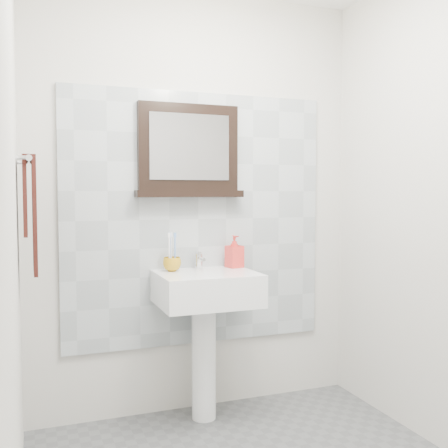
# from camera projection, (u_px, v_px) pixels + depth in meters

# --- Properties ---
(back_wall) EXTENTS (2.00, 0.01, 2.50)m
(back_wall) POSITION_uv_depth(u_px,v_px,m) (197.00, 202.00, 3.14)
(back_wall) COLOR beige
(back_wall) RESTS_ON ground
(left_wall) EXTENTS (0.01, 2.20, 2.50)m
(left_wall) POSITION_uv_depth(u_px,v_px,m) (13.00, 209.00, 1.76)
(left_wall) COLOR beige
(left_wall) RESTS_ON ground
(splashback) EXTENTS (1.60, 0.02, 1.50)m
(splashback) POSITION_uv_depth(u_px,v_px,m) (198.00, 219.00, 3.14)
(splashback) COLOR #A1AAAF
(splashback) RESTS_ON back_wall
(pedestal_sink) EXTENTS (0.55, 0.44, 0.96)m
(pedestal_sink) POSITION_uv_depth(u_px,v_px,m) (206.00, 304.00, 2.96)
(pedestal_sink) COLOR white
(pedestal_sink) RESTS_ON ground
(toothbrush_cup) EXTENTS (0.11, 0.11, 0.08)m
(toothbrush_cup) POSITION_uv_depth(u_px,v_px,m) (172.00, 264.00, 2.98)
(toothbrush_cup) COLOR #B58515
(toothbrush_cup) RESTS_ON pedestal_sink
(toothbrushes) EXTENTS (0.05, 0.04, 0.21)m
(toothbrushes) POSITION_uv_depth(u_px,v_px,m) (171.00, 250.00, 2.98)
(toothbrushes) COLOR white
(toothbrushes) RESTS_ON toothbrush_cup
(soap_dispenser) EXTENTS (0.10, 0.11, 0.19)m
(soap_dispenser) POSITION_uv_depth(u_px,v_px,m) (234.00, 251.00, 3.13)
(soap_dispenser) COLOR red
(soap_dispenser) RESTS_ON pedestal_sink
(framed_mirror) EXTENTS (0.64, 0.11, 0.54)m
(framed_mirror) POSITION_uv_depth(u_px,v_px,m) (189.00, 153.00, 3.07)
(framed_mirror) COLOR black
(framed_mirror) RESTS_ON back_wall
(towel_bar) EXTENTS (0.07, 0.40, 0.03)m
(towel_bar) POSITION_uv_depth(u_px,v_px,m) (28.00, 160.00, 2.44)
(towel_bar) COLOR silver
(towel_bar) RESTS_ON left_wall
(hand_towel) EXTENTS (0.06, 0.30, 0.55)m
(hand_towel) POSITION_uv_depth(u_px,v_px,m) (31.00, 205.00, 2.46)
(hand_towel) COLOR black
(hand_towel) RESTS_ON towel_bar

